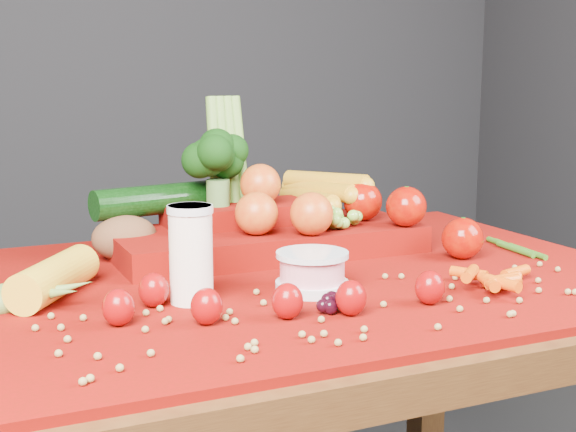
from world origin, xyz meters
name	(u,v)px	position (x,y,z in m)	size (l,w,h in m)	color
table	(293,341)	(0.00, 0.00, 0.66)	(1.10, 0.80, 0.75)	#32180B
red_cloth	(293,278)	(0.00, 0.00, 0.76)	(1.05, 0.75, 0.01)	#700303
milk_glass	(191,251)	(-0.19, -0.08, 0.83)	(0.06, 0.06, 0.13)	white
yogurt_bowl	(312,270)	(-0.02, -0.10, 0.79)	(0.11, 0.11, 0.06)	silver
strawberry_scatter	(260,296)	(-0.13, -0.17, 0.79)	(0.44, 0.18, 0.05)	#8F0A00
dark_grape_cluster	(336,300)	(-0.03, -0.19, 0.78)	(0.06, 0.05, 0.03)	black
soybean_scatter	(357,306)	(0.00, -0.20, 0.77)	(0.84, 0.24, 0.01)	olive
corn_ear	(44,289)	(-0.37, -0.01, 0.78)	(0.25, 0.27, 0.06)	yellow
potato	(125,238)	(-0.21, 0.20, 0.80)	(0.11, 0.08, 0.07)	brown
baby_carrot_pile	(505,277)	(0.25, -0.20, 0.78)	(0.17, 0.17, 0.03)	#D34907
green_bean_pile	(508,249)	(0.41, -0.01, 0.77)	(0.14, 0.12, 0.01)	#2E6116
produce_mound	(273,218)	(0.04, 0.16, 0.82)	(0.60, 0.37, 0.27)	#700303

